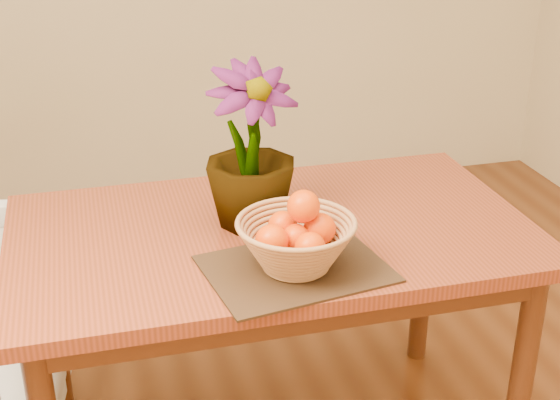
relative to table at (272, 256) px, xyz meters
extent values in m
cube|color=maroon|center=(0.00, 0.00, 0.07)|extent=(1.40, 0.80, 0.04)
cube|color=#43210F|center=(0.00, 0.00, 0.01)|extent=(1.28, 0.68, 0.08)
cylinder|color=#43210F|center=(0.62, -0.32, -0.31)|extent=(0.06, 0.06, 0.71)
cylinder|color=#43210F|center=(-0.62, 0.32, -0.31)|extent=(0.06, 0.06, 0.71)
cylinder|color=#43210F|center=(0.62, 0.32, -0.31)|extent=(0.06, 0.06, 0.71)
cube|color=#382214|center=(0.00, -0.24, 0.09)|extent=(0.47, 0.38, 0.01)
cylinder|color=tan|center=(0.00, -0.24, 0.10)|extent=(0.15, 0.15, 0.01)
sphere|color=#EE4B03|center=(0.00, -0.24, 0.18)|extent=(0.07, 0.07, 0.07)
sphere|color=#EE4B03|center=(0.06, -0.22, 0.18)|extent=(0.08, 0.08, 0.08)
sphere|color=#EE4B03|center=(-0.02, -0.17, 0.18)|extent=(0.07, 0.07, 0.07)
sphere|color=#EE4B03|center=(-0.06, -0.25, 0.18)|extent=(0.08, 0.08, 0.08)
sphere|color=#EE4B03|center=(0.01, -0.30, 0.18)|extent=(0.07, 0.07, 0.07)
sphere|color=#EE4B03|center=(0.02, -0.22, 0.25)|extent=(0.08, 0.08, 0.08)
imported|color=#1C3F12|center=(-0.05, 0.04, 0.31)|extent=(0.29, 0.29, 0.44)
camera|label=1|loc=(-0.46, -1.82, 1.02)|focal=50.00mm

